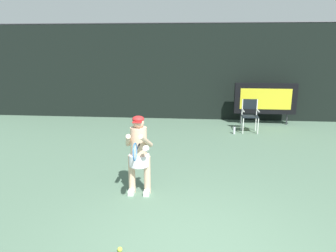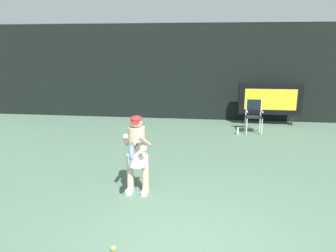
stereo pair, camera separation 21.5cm
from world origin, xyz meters
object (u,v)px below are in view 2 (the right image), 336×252
at_px(umpire_chair, 254,114).
at_px(tennis_player, 137,151).
at_px(water_bottle, 238,131).
at_px(tennis_ball_spare, 113,248).
at_px(scoreboard, 270,99).
at_px(tennis_racket, 132,151).

relative_size(umpire_chair, tennis_player, 0.70).
distance_m(water_bottle, tennis_player, 5.11).
xyz_separation_m(water_bottle, tennis_ball_spare, (-2.25, -6.33, -0.09)).
distance_m(scoreboard, tennis_ball_spare, 8.59).
distance_m(water_bottle, tennis_ball_spare, 6.72).
distance_m(tennis_racket, tennis_ball_spare, 1.60).
bearing_deg(tennis_ball_spare, tennis_racket, 90.07).
xyz_separation_m(umpire_chair, tennis_ball_spare, (-2.78, -6.68, -0.58)).
distance_m(water_bottle, tennis_racket, 5.64).
height_order(tennis_player, tennis_ball_spare, tennis_player).
relative_size(umpire_chair, tennis_ball_spare, 15.88).
relative_size(scoreboard, tennis_ball_spare, 32.35).
height_order(scoreboard, umpire_chair, scoreboard).
xyz_separation_m(water_bottle, tennis_racket, (-2.25, -5.09, 0.92)).
bearing_deg(scoreboard, water_bottle, -129.72).
distance_m(umpire_chair, tennis_ball_spare, 7.26).
relative_size(tennis_racket, tennis_ball_spare, 8.85).
bearing_deg(tennis_ball_spare, water_bottle, 70.40).
height_order(scoreboard, tennis_ball_spare, scoreboard).
height_order(tennis_player, tennis_racket, tennis_player).
distance_m(tennis_player, tennis_ball_spare, 1.99).
bearing_deg(tennis_racket, scoreboard, 45.40).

